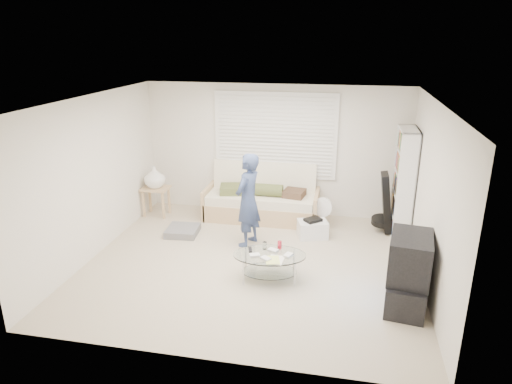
% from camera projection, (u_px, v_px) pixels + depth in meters
% --- Properties ---
extents(ground, '(5.00, 5.00, 0.00)m').
position_uv_depth(ground, '(251.00, 264.00, 7.04)').
color(ground, tan).
rests_on(ground, ground).
extents(room_shell, '(5.02, 4.52, 2.51)m').
position_uv_depth(room_shell, '(257.00, 154.00, 6.95)').
color(room_shell, silver).
rests_on(room_shell, ground).
extents(window_blinds, '(2.32, 0.08, 1.62)m').
position_uv_depth(window_blinds, '(275.00, 136.00, 8.57)').
color(window_blinds, silver).
rests_on(window_blinds, ground).
extents(futon_sofa, '(2.14, 0.86, 1.05)m').
position_uv_depth(futon_sofa, '(262.00, 201.00, 8.70)').
color(futon_sofa, tan).
rests_on(futon_sofa, ground).
extents(grey_floor_pillow, '(0.57, 0.57, 0.12)m').
position_uv_depth(grey_floor_pillow, '(183.00, 231.00, 8.06)').
color(grey_floor_pillow, slate).
rests_on(grey_floor_pillow, ground).
extents(side_table, '(0.50, 0.40, 0.99)m').
position_uv_depth(side_table, '(155.00, 179.00, 8.70)').
color(side_table, tan).
rests_on(side_table, ground).
extents(bookshelf, '(0.30, 0.79, 1.88)m').
position_uv_depth(bookshelf, '(403.00, 183.00, 7.80)').
color(bookshelf, white).
rests_on(bookshelf, ground).
extents(guitar_case, '(0.38, 0.39, 1.06)m').
position_uv_depth(guitar_case, '(385.00, 207.00, 8.03)').
color(guitar_case, black).
rests_on(guitar_case, ground).
extents(floor_fan, '(0.37, 0.24, 0.59)m').
position_uv_depth(floor_fan, '(322.00, 210.00, 8.24)').
color(floor_fan, white).
rests_on(floor_fan, ground).
extents(storage_bin, '(0.58, 0.48, 0.35)m').
position_uv_depth(storage_bin, '(313.00, 229.00, 7.91)').
color(storage_bin, white).
rests_on(storage_bin, ground).
extents(tv_unit, '(0.60, 0.96, 0.98)m').
position_uv_depth(tv_unit, '(408.00, 272.00, 5.81)').
color(tv_unit, black).
rests_on(tv_unit, ground).
extents(coffee_table, '(1.12, 0.80, 0.51)m').
position_uv_depth(coffee_table, '(270.00, 259.00, 6.51)').
color(coffee_table, silver).
rests_on(coffee_table, ground).
extents(standing_person, '(0.54, 0.66, 1.57)m').
position_uv_depth(standing_person, '(248.00, 200.00, 7.44)').
color(standing_person, navy).
rests_on(standing_person, ground).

